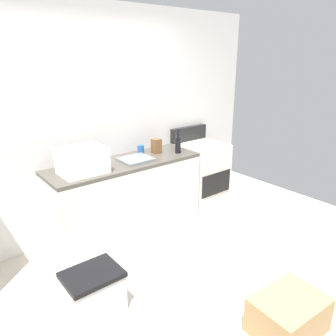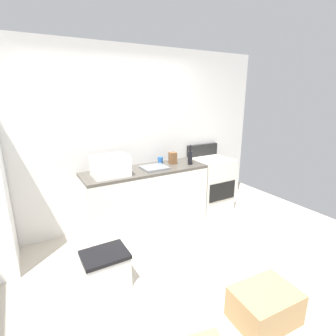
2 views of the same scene
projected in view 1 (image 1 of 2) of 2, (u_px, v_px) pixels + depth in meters
ground_plane at (170, 294)px, 2.97m from camera, size 6.00×6.00×0.00m
wall_back at (84, 125)px, 3.68m from camera, size 5.00×0.10×2.60m
kitchen_counter at (126, 198)px, 3.88m from camera, size 1.80×0.60×0.90m
stove_oven at (200, 174)px, 4.60m from camera, size 0.60×0.61×1.10m
microwave at (82, 161)px, 3.33m from camera, size 0.46×0.34×0.27m
sink_basin at (136, 159)px, 3.76m from camera, size 0.36×0.32×0.03m
wine_bottle at (178, 144)px, 4.03m from camera, size 0.07×0.07×0.30m
coffee_mug at (141, 149)px, 4.04m from camera, size 0.08×0.08×0.10m
knife_block at (156, 146)px, 4.03m from camera, size 0.10×0.10×0.18m
cardboard_box_large at (288, 315)px, 2.54m from camera, size 0.58×0.44×0.30m
storage_bin at (93, 292)px, 2.72m from camera, size 0.46×0.36×0.38m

